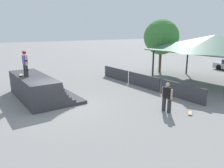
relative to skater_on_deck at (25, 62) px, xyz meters
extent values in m
plane|color=gray|center=(2.70, 1.01, -2.53)|extent=(160.00, 160.00, 0.00)
cube|color=#38383D|center=(0.04, 1.14, -2.43)|extent=(5.81, 3.37, 0.20)
cube|color=#38383D|center=(0.04, 0.76, -2.23)|extent=(5.81, 2.61, 0.20)
cube|color=#38383D|center=(0.04, 0.62, -2.04)|extent=(5.81, 2.33, 0.20)
cube|color=#38383D|center=(0.04, 0.53, -1.84)|extent=(5.81, 2.14, 0.20)
cube|color=#38383D|center=(0.04, 0.46, -1.64)|extent=(5.81, 2.01, 0.20)
cube|color=#38383D|center=(0.04, 0.41, -1.45)|extent=(5.81, 1.91, 0.20)
cube|color=#38383D|center=(0.04, 0.38, -1.25)|extent=(5.81, 1.85, 0.20)
cube|color=#38383D|center=(0.04, 0.36, -1.05)|extent=(5.81, 1.81, 0.20)
cylinder|color=silver|center=(0.04, 1.25, -0.99)|extent=(5.70, 0.07, 0.07)
cube|color=#2D2D33|center=(0.18, 0.01, -0.56)|extent=(0.16, 0.16, 0.80)
cube|color=black|center=(0.17, 0.04, -0.51)|extent=(0.19, 0.14, 0.12)
cube|color=#2D2D33|center=(-0.17, -0.01, -0.56)|extent=(0.16, 0.16, 0.80)
cube|color=black|center=(-0.18, 0.02, -0.51)|extent=(0.19, 0.14, 0.12)
cube|color=#6B4CB7|center=(0.00, 0.00, 0.13)|extent=(0.44, 0.24, 0.57)
cylinder|color=beige|center=(0.27, 0.01, 0.08)|extent=(0.11, 0.11, 0.57)
cylinder|color=black|center=(0.27, 0.01, 0.09)|extent=(0.17, 0.17, 0.08)
cylinder|color=beige|center=(-0.27, -0.01, 0.08)|extent=(0.11, 0.11, 0.57)
cylinder|color=black|center=(-0.27, -0.01, 0.09)|extent=(0.17, 0.17, 0.08)
sphere|color=beige|center=(0.00, 0.00, 0.56)|extent=(0.22, 0.22, 0.22)
sphere|color=#B21919|center=(0.00, 0.00, 0.58)|extent=(0.25, 0.25, 0.25)
cylinder|color=blue|center=(-0.18, -0.21, -0.93)|extent=(0.06, 0.04, 0.05)
cylinder|color=blue|center=(-0.22, -0.35, -0.93)|extent=(0.06, 0.04, 0.05)
cylinder|color=blue|center=(-0.64, -0.10, -0.93)|extent=(0.06, 0.04, 0.05)
cylinder|color=blue|center=(-0.67, -0.24, -0.93)|extent=(0.06, 0.04, 0.05)
cube|color=tan|center=(-0.43, -0.22, -0.90)|extent=(0.78, 0.37, 0.02)
cube|color=tan|center=(-0.09, -0.30, -0.88)|extent=(0.13, 0.22, 0.02)
cube|color=#2D2D33|center=(6.58, 5.78, -2.11)|extent=(0.17, 0.17, 0.84)
cube|color=#2D2D33|center=(6.95, 5.80, -2.11)|extent=(0.17, 0.17, 0.84)
cube|color=black|center=(6.76, 5.79, -1.39)|extent=(0.47, 0.26, 0.59)
cylinder|color=tan|center=(6.48, 5.77, -1.44)|extent=(0.12, 0.12, 0.59)
cylinder|color=tan|center=(7.05, 5.81, -1.44)|extent=(0.12, 0.12, 0.59)
sphere|color=tan|center=(6.76, 5.79, -0.95)|extent=(0.23, 0.23, 0.23)
cylinder|color=blue|center=(7.52, 6.83, -2.50)|extent=(0.05, 0.06, 0.05)
cylinder|color=blue|center=(7.63, 6.91, -2.50)|extent=(0.05, 0.06, 0.05)
cylinder|color=blue|center=(7.79, 6.44, -2.50)|extent=(0.05, 0.06, 0.05)
cylinder|color=blue|center=(7.90, 6.52, -2.50)|extent=(0.05, 0.06, 0.05)
cube|color=tan|center=(7.71, 6.68, -2.47)|extent=(0.60, 0.75, 0.02)
cube|color=tan|center=(7.51, 6.97, -2.45)|extent=(0.22, 0.19, 0.02)
cube|color=#3D3D42|center=(-1.81, 8.46, -2.00)|extent=(3.55, 0.12, 1.05)
cube|color=#3D3D42|center=(1.96, 8.46, -2.00)|extent=(3.55, 0.12, 1.05)
cube|color=#3D3D42|center=(5.73, 8.46, -2.00)|extent=(3.55, 0.12, 1.05)
cylinder|color=#2D2D33|center=(0.46, 11.03, -1.16)|extent=(0.16, 0.16, 2.74)
cylinder|color=#2D2D33|center=(0.46, 16.01, -1.16)|extent=(0.16, 0.16, 2.74)
cube|color=#4C705B|center=(4.68, 13.52, 0.26)|extent=(9.94, 5.85, 0.10)
pyramid|color=#4C705B|center=(4.68, 13.52, 0.97)|extent=(9.74, 5.73, 1.31)
cylinder|color=brown|center=(-1.90, 14.50, -1.30)|extent=(0.28, 0.28, 2.46)
sphere|color=#3D7F38|center=(-1.90, 14.50, 1.27)|extent=(3.72, 3.72, 3.72)
cylinder|color=black|center=(1.12, 21.13, -2.21)|extent=(0.66, 0.27, 0.64)
camera|label=1|loc=(14.53, -3.37, 1.93)|focal=35.00mm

